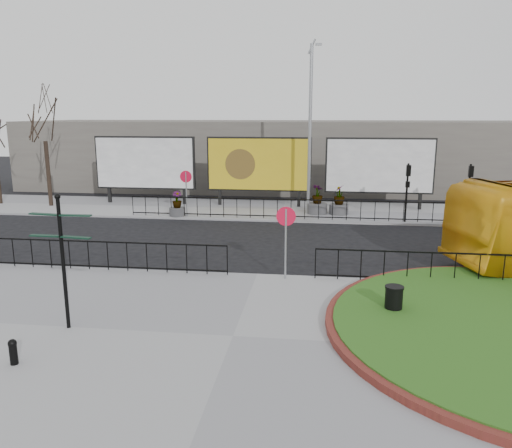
% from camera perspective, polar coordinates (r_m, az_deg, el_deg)
% --- Properties ---
extents(ground, '(90.00, 90.00, 0.00)m').
position_cam_1_polar(ground, '(17.47, 0.15, -6.08)').
color(ground, black).
rests_on(ground, ground).
extents(pavement_near, '(30.00, 10.00, 0.12)m').
position_cam_1_polar(pavement_near, '(12.85, -2.64, -12.90)').
color(pavement_near, gray).
rests_on(pavement_near, ground).
extents(pavement_far, '(44.00, 6.00, 0.12)m').
position_cam_1_polar(pavement_far, '(29.03, 3.04, 1.58)').
color(pavement_far, gray).
rests_on(pavement_far, ground).
extents(railing_near_left, '(10.00, 0.10, 1.10)m').
position_cam_1_polar(railing_near_left, '(18.67, -18.60, -3.37)').
color(railing_near_left, black).
rests_on(railing_near_left, pavement_near).
extents(railing_near_right, '(9.00, 0.10, 1.10)m').
position_cam_1_polar(railing_near_right, '(17.45, 21.80, -4.72)').
color(railing_near_right, black).
rests_on(railing_near_right, pavement_near).
extents(railing_far, '(18.00, 0.10, 1.10)m').
position_cam_1_polar(railing_far, '(26.21, 4.81, 1.71)').
color(railing_far, black).
rests_on(railing_far, pavement_far).
extents(speed_sign_far, '(0.64, 0.07, 2.47)m').
position_cam_1_polar(speed_sign_far, '(27.02, -7.99, 4.64)').
color(speed_sign_far, gray).
rests_on(speed_sign_far, pavement_far).
extents(speed_sign_near, '(0.64, 0.07, 2.47)m').
position_cam_1_polar(speed_sign_near, '(16.48, 3.44, -0.32)').
color(speed_sign_near, gray).
rests_on(speed_sign_near, pavement_near).
extents(billboard_left, '(6.20, 0.31, 4.10)m').
position_cam_1_polar(billboard_left, '(31.37, -12.56, 6.80)').
color(billboard_left, black).
rests_on(billboard_left, pavement_far).
extents(billboard_mid, '(6.20, 0.31, 4.10)m').
position_cam_1_polar(billboard_mid, '(29.76, 0.33, 6.81)').
color(billboard_mid, black).
rests_on(billboard_mid, pavement_far).
extents(billboard_right, '(6.20, 0.31, 4.10)m').
position_cam_1_polar(billboard_right, '(29.76, 13.93, 6.44)').
color(billboard_right, black).
rests_on(billboard_right, pavement_far).
extents(lamp_post, '(0.74, 0.18, 9.23)m').
position_cam_1_polar(lamp_post, '(27.45, 6.20, 10.91)').
color(lamp_post, gray).
rests_on(lamp_post, pavement_far).
extents(signal_pole_a, '(0.22, 0.26, 3.00)m').
position_cam_1_polar(signal_pole_a, '(26.39, 16.92, 4.43)').
color(signal_pole_a, black).
rests_on(signal_pole_a, pavement_far).
extents(signal_pole_b, '(0.22, 0.26, 3.00)m').
position_cam_1_polar(signal_pole_b, '(27.06, 23.21, 4.15)').
color(signal_pole_b, black).
rests_on(signal_pole_b, pavement_far).
extents(tree_left, '(2.00, 2.00, 7.00)m').
position_cam_1_polar(tree_left, '(32.26, -22.88, 8.10)').
color(tree_left, '#2D2119').
rests_on(tree_left, pavement_far).
extents(building_backdrop, '(40.00, 10.00, 5.00)m').
position_cam_1_polar(building_backdrop, '(38.61, 4.18, 7.95)').
color(building_backdrop, '#625E56').
rests_on(building_backdrop, ground).
extents(fingerpost_sign, '(1.65, 0.36, 3.53)m').
position_cam_1_polar(fingerpost_sign, '(13.47, -21.30, -2.64)').
color(fingerpost_sign, black).
rests_on(fingerpost_sign, pavement_near).
extents(bollard, '(0.19, 0.19, 0.59)m').
position_cam_1_polar(bollard, '(12.60, -26.01, -12.87)').
color(bollard, black).
rests_on(bollard, pavement_near).
extents(litter_bin, '(0.51, 0.51, 0.85)m').
position_cam_1_polar(litter_bin, '(14.35, 15.46, -8.46)').
color(litter_bin, black).
rests_on(litter_bin, pavement_near).
extents(planter_a, '(0.87, 0.87, 1.35)m').
position_cam_1_polar(planter_a, '(27.37, -9.00, 1.95)').
color(planter_a, '#4C4C4F').
rests_on(planter_a, pavement_far).
extents(planter_b, '(1.10, 1.10, 1.63)m').
position_cam_1_polar(planter_b, '(27.86, 7.01, 2.35)').
color(planter_b, '#4C4C4F').
rests_on(planter_b, pavement_far).
extents(planter_c, '(1.04, 1.04, 1.61)m').
position_cam_1_polar(planter_c, '(27.89, 9.46, 2.32)').
color(planter_c, '#4C4C4F').
rests_on(planter_c, pavement_far).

